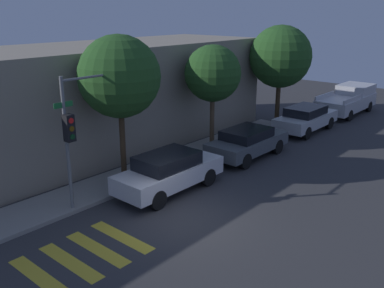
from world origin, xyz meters
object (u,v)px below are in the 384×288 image
Objects in this scene: traffic_light_pole at (79,119)px; sedan_middle at (247,142)px; tree_midblock at (213,74)px; sedan_near_corner at (169,171)px; pickup_truck at (348,100)px; tree_far_end at (280,57)px; tree_near_corner at (119,77)px; sedan_far_end at (306,118)px.

traffic_light_pole is 1.06× the size of sedan_middle.
traffic_light_pole is at bearing -174.27° from tree_midblock.
sedan_near_corner is 1.02× the size of sedan_middle.
sedan_near_corner is 0.82× the size of pickup_truck.
tree_near_corner is at bearing -180.00° from tree_far_end.
sedan_near_corner is at bearing 180.00° from sedan_far_end.
sedan_near_corner is 12.23m from tree_far_end.
sedan_far_end is at bearing 0.00° from sedan_near_corner.
tree_far_end is at bearing 0.00° from tree_midblock.
sedan_middle is at bearing -8.70° from traffic_light_pole.
sedan_far_end is (14.19, -1.27, -2.45)m from traffic_light_pole.
pickup_truck is at bearing -3.57° from traffic_light_pole.
pickup_truck reaches higher than sedan_near_corner.
traffic_light_pole is 0.80× the size of tree_far_end.
sedan_near_corner is 0.77× the size of tree_far_end.
traffic_light_pole is at bearing 156.78° from sedan_near_corner.
traffic_light_pole is at bearing 174.90° from sedan_far_end.
tree_midblock is at bearing 180.00° from tree_far_end.
traffic_light_pole reaches higher than sedan_near_corner.
sedan_far_end is at bearing -5.10° from traffic_light_pole.
traffic_light_pole is 0.91× the size of tree_midblock.
sedan_near_corner is at bearing 180.00° from sedan_middle.
tree_far_end is at bearing 0.00° from tree_near_corner.
tree_midblock is at bearing 21.70° from sedan_near_corner.
pickup_truck is 6.86m from tree_far_end.
pickup_truck reaches higher than sedan_middle.
tree_midblock reaches higher than sedan_middle.
tree_far_end is (6.35, 0.00, 0.29)m from tree_midblock.
sedan_near_corner is (2.95, -1.27, -2.42)m from traffic_light_pole.
sedan_far_end is (11.24, 0.00, -0.03)m from sedan_near_corner.
sedan_middle is at bearing 0.00° from sedan_near_corner.
pickup_truck is at bearing 0.00° from sedan_far_end.
traffic_light_pole is 4.02m from sedan_near_corner.
tree_near_corner is at bearing 18.37° from traffic_light_pole.
sedan_middle is (5.33, 0.00, -0.06)m from sedan_near_corner.
traffic_light_pole is 8.73m from sedan_middle.
sedan_middle is at bearing -88.06° from tree_midblock.
tree_near_corner is at bearing 160.16° from sedan_middle.
sedan_near_corner is 0.77× the size of tree_near_corner.
tree_far_end is (0.37, 2.09, 3.28)m from sedan_far_end.
traffic_light_pole is at bearing 171.30° from sedan_middle.
tree_midblock reaches higher than traffic_light_pole.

